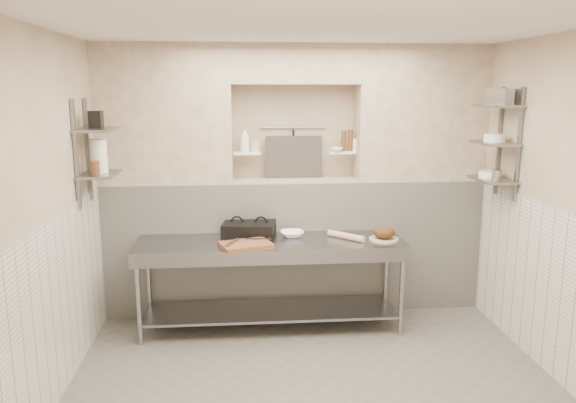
{
  "coord_description": "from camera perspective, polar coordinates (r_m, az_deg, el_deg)",
  "views": [
    {
      "loc": [
        -0.57,
        -4.08,
        2.36
      ],
      "look_at": [
        -0.14,
        0.9,
        1.35
      ],
      "focal_mm": 35.0,
      "sensor_mm": 36.0,
      "label": 1
    }
  ],
  "objects": [
    {
      "name": "prep_table",
      "position": [
        5.54,
        -1.74,
        -6.63
      ],
      "size": [
        2.6,
        0.7,
        0.9
      ],
      "color": "gray",
      "rests_on": "floor"
    },
    {
      "name": "shelf_rail_right_b",
      "position": [
        5.57,
        22.4,
        5.32
      ],
      "size": [
        0.03,
        0.03,
        1.05
      ],
      "primitive_type": "cube",
      "color": "slate",
      "rests_on": "wall_right"
    },
    {
      "name": "wall_shelf_right_mid",
      "position": [
        5.69,
        20.28,
        5.58
      ],
      "size": [
        0.3,
        0.5,
        0.02
      ],
      "primitive_type": "cube",
      "color": "slate",
      "rests_on": "wall_right"
    },
    {
      "name": "jar_alcove",
      "position": [
        5.89,
        -3.36,
        5.67
      ],
      "size": [
        0.08,
        0.08,
        0.12
      ],
      "primitive_type": "cube",
      "color": "beige",
      "rests_on": "alcove_shelf_left"
    },
    {
      "name": "cutting_board",
      "position": [
        5.28,
        -4.3,
        -4.43
      ],
      "size": [
        0.54,
        0.45,
        0.04
      ],
      "primitive_type": "cube",
      "rotation": [
        0.0,
        0.0,
        0.31
      ],
      "color": "brown",
      "rests_on": "prep_table"
    },
    {
      "name": "alcove_sill",
      "position": [
        5.94,
        0.68,
        2.21
      ],
      "size": [
        1.3,
        0.4,
        0.02
      ],
      "primitive_type": "cube",
      "color": "beige",
      "rests_on": "backwall_lower"
    },
    {
      "name": "shelf_rail_left_b",
      "position": [
        5.16,
        -20.74,
        4.45
      ],
      "size": [
        0.03,
        0.03,
        0.95
      ],
      "primitive_type": "cube",
      "color": "slate",
      "rests_on": "wall_left"
    },
    {
      "name": "splash_panel",
      "position": [
        6.0,
        0.59,
        4.53
      ],
      "size": [
        0.6,
        0.08,
        0.45
      ],
      "primitive_type": "cube",
      "rotation": [
        -0.14,
        0.0,
        0.0
      ],
      "color": "#383330",
      "rests_on": "alcove_sill"
    },
    {
      "name": "hanging_steel",
      "position": [
        6.04,
        0.55,
        5.9
      ],
      "size": [
        0.02,
        0.02,
        0.3
      ],
      "primitive_type": "cylinder",
      "color": "black",
      "rests_on": "utensil_rail"
    },
    {
      "name": "canister_right",
      "position": [
        5.65,
        20.45,
        2.56
      ],
      "size": [
        0.1,
        0.1,
        0.1
      ],
      "primitive_type": "cylinder",
      "color": "gray",
      "rests_on": "wall_shelf_right_lower"
    },
    {
      "name": "utensil_rail",
      "position": [
        6.04,
        0.53,
        7.53
      ],
      "size": [
        0.7,
        0.02,
        0.02
      ],
      "primitive_type": "cylinder",
      "rotation": [
        0.0,
        1.57,
        0.0
      ],
      "color": "gray",
      "rests_on": "wall_back"
    },
    {
      "name": "wall_left",
      "position": [
        4.44,
        -24.22,
        -2.07
      ],
      "size": [
        0.1,
        3.9,
        2.8
      ],
      "primitive_type": "cube",
      "color": "beige",
      "rests_on": "ground"
    },
    {
      "name": "bread_loaf",
      "position": [
        5.58,
        9.74,
        -3.06
      ],
      "size": [
        0.22,
        0.22,
        0.13
      ],
      "primitive_type": "ellipsoid",
      "color": "#4C2D19",
      "rests_on": "bread_board"
    },
    {
      "name": "jug_left",
      "position": [
        5.34,
        -18.67,
        4.39
      ],
      "size": [
        0.15,
        0.15,
        0.3
      ],
      "primitive_type": "cylinder",
      "color": "white",
      "rests_on": "wall_shelf_left_lower"
    },
    {
      "name": "basket_right",
      "position": [
        5.6,
        20.92,
        9.93
      ],
      "size": [
        0.26,
        0.28,
        0.15
      ],
      "primitive_type": "cube",
      "rotation": [
        0.0,
        0.0,
        0.4
      ],
      "color": "gray",
      "rests_on": "wall_shelf_right_upper"
    },
    {
      "name": "bottle_soap",
      "position": [
        5.86,
        -4.41,
        6.31
      ],
      "size": [
        0.12,
        0.12,
        0.26
      ],
      "primitive_type": "imported",
      "rotation": [
        0.0,
        0.0,
        0.21
      ],
      "color": "white",
      "rests_on": "alcove_shelf_left"
    },
    {
      "name": "panini_press",
      "position": [
        5.66,
        -3.97,
        -2.82
      ],
      "size": [
        0.57,
        0.45,
        0.14
      ],
      "rotation": [
        0.0,
        0.0,
        -0.15
      ],
      "color": "black",
      "rests_on": "prep_table"
    },
    {
      "name": "bowl_alcove",
      "position": [
        5.9,
        4.93,
        5.28
      ],
      "size": [
        0.18,
        0.18,
        0.04
      ],
      "primitive_type": "imported",
      "rotation": [
        0.0,
        0.0,
        0.4
      ],
      "color": "white",
      "rests_on": "alcove_shelf_right"
    },
    {
      "name": "backwall_pillar_right",
      "position": [
        6.14,
        13.25,
        8.69
      ],
      "size": [
        1.35,
        0.4,
        1.4
      ],
      "primitive_type": "cube",
      "color": "beige",
      "rests_on": "backwall_lower"
    },
    {
      "name": "bowl_right",
      "position": [
        5.79,
        19.8,
        2.63
      ],
      "size": [
        0.21,
        0.21,
        0.06
      ],
      "primitive_type": "cylinder",
      "color": "white",
      "rests_on": "wall_shelf_right_lower"
    },
    {
      "name": "wall_right",
      "position": [
        4.95,
        27.24,
        -1.05
      ],
      "size": [
        0.1,
        3.9,
        2.8
      ],
      "primitive_type": "cube",
      "color": "beige",
      "rests_on": "ground"
    },
    {
      "name": "bowl_right_mid",
      "position": [
        5.7,
        20.25,
        6.08
      ],
      "size": [
        0.2,
        0.2,
        0.07
      ],
      "primitive_type": "cylinder",
      "color": "white",
      "rests_on": "wall_shelf_right_mid"
    },
    {
      "name": "wall_front",
      "position": [
        2.36,
        9.82,
        -12.71
      ],
      "size": [
        4.0,
        0.1,
        2.8
      ],
      "primitive_type": "cube",
      "color": "beige",
      "rests_on": "ground"
    },
    {
      "name": "condiment_a",
      "position": [
        5.95,
        6.34,
        6.19
      ],
      "size": [
        0.06,
        0.06,
        0.23
      ],
      "primitive_type": "cylinder",
      "color": "#512F1A",
      "rests_on": "alcove_shelf_right"
    },
    {
      "name": "tongs",
      "position": [
        5.26,
        -5.73,
        -4.12
      ],
      "size": [
        0.13,
        0.24,
        0.02
      ],
      "primitive_type": "cylinder",
      "rotation": [
        1.57,
        0.0,
        -0.46
      ],
      "color": "gray",
      "rests_on": "cutting_board"
    },
    {
      "name": "bread_board",
      "position": [
        5.6,
        9.71,
        -3.78
      ],
      "size": [
        0.29,
        0.29,
        0.02
      ],
      "primitive_type": "cylinder",
      "color": "#DAB48A",
      "rests_on": "prep_table"
    },
    {
      "name": "backwall_header",
      "position": [
        5.86,
        0.71,
        13.76
      ],
      "size": [
        1.3,
        0.4,
        0.4
      ],
      "primitive_type": "cube",
      "color": "beige",
      "rests_on": "backwall_lower"
    },
    {
      "name": "box_left_upper",
      "position": [
        5.3,
        -18.93,
        7.89
      ],
      "size": [
        0.11,
        0.11,
        0.15
      ],
      "primitive_type": "cube",
      "rotation": [
        0.0,
        0.0,
        -0.04
      ],
      "color": "black",
      "rests_on": "wall_shelf_left_upper"
    },
    {
      "name": "condiment_b",
      "position": [
        5.94,
        5.67,
        6.14
      ],
      "size": [
        0.05,
        0.05,
        0.21
      ],
      "primitive_type": "cylinder",
      "color": "#512F1A",
      "rests_on": "alcove_shelf_right"
    },
    {
      "name": "shelf_rail_right_a",
      "position": [
        5.93,
        20.65,
        5.76
      ],
      "size": [
        0.03,
        0.03,
        1.05
      ],
      "primitive_type": "cube",
      "color": "slate",
      "rests_on": "wall_right"
    },
    {
      "name": "wainscot_left",
      "position": [
        4.63,
        -22.79,
        -10.53
      ],
      "size": [
        0.02,
        3.9,
        1.4
      ],
      "primitive_type": "cube",
      "color": "silver",
      "rests_on": "floor"
    },
    {
      "name": "ceiling",
      "position": [
        4.15,
        3.21,
        18.19
      ],
      "size": [
        4.0,
        3.9,
        0.1
      ],
      "primitive_type": "cube",
      "color": "silver",
      "rests_on": "ground"
    },
    {
      "name": "alcove_shelf_right",
      "position": [
        5.97,
        5.49,
        5.01
      ],
      "size": [
        0.28,
        0.16,
        0.02
      ],
      "primitive_type": "cube",
      "color": "white",
      "rests_on": "backwall_lower"
    },
    {
      "name": "backwall_lower",
      "position": [
        6.09,
        0.66,
        -4.4
      ],
      "size": [
        4.0,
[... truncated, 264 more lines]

